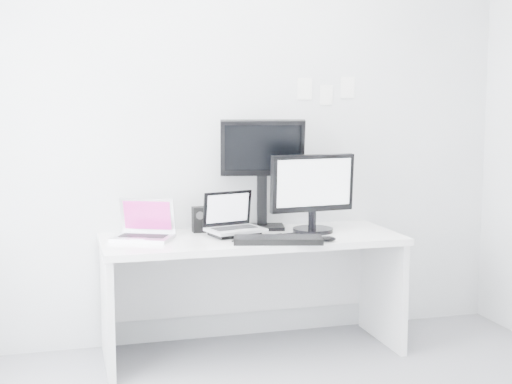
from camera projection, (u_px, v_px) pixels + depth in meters
The scene contains 12 objects.
back_wall at pixel (238, 131), 4.62m from camera, with size 3.60×3.60×0.00m, color silver.
desk at pixel (252, 295), 4.41m from camera, with size 1.80×0.70×0.73m, color white.
macbook at pixel (142, 219), 4.22m from camera, with size 0.34×0.25×0.25m, color silver.
speaker at pixel (199, 220), 4.49m from camera, with size 0.08×0.08×0.16m, color black.
dell_laptop at pixel (236, 214), 4.35m from camera, with size 0.33×0.25×0.27m, color #A5A7AC.
rear_monitor at pixel (262, 173), 4.56m from camera, with size 0.53×0.19×0.72m, color black.
samsung_monitor at pixel (313, 192), 4.46m from camera, with size 0.55×0.25×0.50m, color black.
keyboard at pixel (278, 240), 4.15m from camera, with size 0.51×0.18×0.03m, color black.
mouse at pixel (327, 239), 4.18m from camera, with size 0.10×0.07×0.03m, color black.
wall_note_0 at pixel (305, 89), 4.70m from camera, with size 0.10×0.00×0.14m, color white.
wall_note_1 at pixel (326, 95), 4.74m from camera, with size 0.09×0.00×0.13m, color white.
wall_note_2 at pixel (348, 87), 4.78m from camera, with size 0.10×0.00×0.14m, color white.
Camera 1 is at (-1.12, -2.90, 1.54)m, focal length 50.67 mm.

